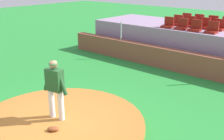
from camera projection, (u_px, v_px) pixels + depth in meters
ground_plane at (58, 128)px, 7.50m from camera, size 60.00×60.00×0.00m
pitchers_mound at (58, 125)px, 7.47m from camera, size 4.76×4.76×0.20m
pitcher at (55, 85)px, 7.32m from camera, size 0.83×0.33×1.72m
fielding_glove at (53, 129)px, 6.99m from camera, size 0.36×0.35×0.11m
brick_barrier at (175, 60)px, 12.01m from camera, size 12.04×0.40×0.92m
fence_post_left at (121, 31)px, 13.57m from camera, size 0.06×0.06×0.93m
bleacher_platform at (197, 43)px, 13.52m from camera, size 10.76×3.36×1.63m
stadium_chair_0 at (168, 24)px, 13.02m from camera, size 0.48×0.44×0.50m
stadium_chair_1 at (182, 26)px, 12.59m from camera, size 0.48×0.44×0.50m
stadium_chair_2 at (195, 28)px, 12.18m from camera, size 0.48×0.44×0.50m
stadium_chair_3 at (212, 29)px, 11.73m from camera, size 0.48×0.44×0.50m
stadium_chair_4 at (177, 22)px, 13.68m from camera, size 0.48×0.44×0.50m
stadium_chair_5 at (190, 23)px, 13.25m from camera, size 0.48×0.44×0.50m
stadium_chair_6 at (204, 25)px, 12.82m from camera, size 0.48×0.44×0.50m
stadium_chair_7 at (219, 27)px, 12.36m from camera, size 0.48×0.44×0.50m
stadium_chair_8 at (186, 20)px, 14.31m from camera, size 0.48×0.44×0.50m
stadium_chair_9 at (198, 21)px, 13.91m from camera, size 0.48×0.44×0.50m
stadium_chair_10 at (212, 23)px, 13.45m from camera, size 0.48×0.44×0.50m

